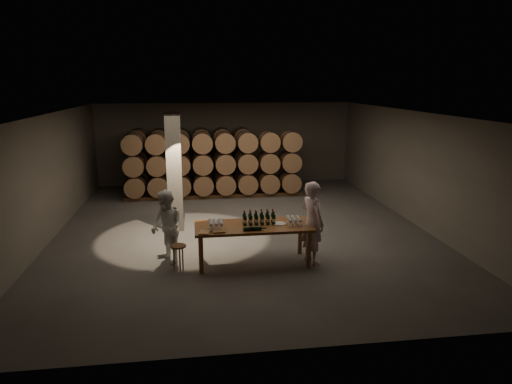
{
  "coord_description": "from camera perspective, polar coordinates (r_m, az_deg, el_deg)",
  "views": [
    {
      "loc": [
        -1.26,
        -12.11,
        4.02
      ],
      "look_at": [
        0.37,
        -0.23,
        1.1
      ],
      "focal_mm": 32.0,
      "sensor_mm": 36.0,
      "label": 1
    }
  ],
  "objects": [
    {
      "name": "bottle_cluster",
      "position": [
        10.23,
        0.37,
        -3.39
      ],
      "size": [
        0.73,
        0.23,
        0.32
      ],
      "color": "black",
      "rests_on": "tasting_table"
    },
    {
      "name": "tasting_table",
      "position": [
        10.22,
        -0.34,
        -4.7
      ],
      "size": [
        2.6,
        1.1,
        0.9
      ],
      "color": "brown",
      "rests_on": "ground"
    },
    {
      "name": "notebook_near",
      "position": [
        9.76,
        -4.69,
        -4.91
      ],
      "size": [
        0.29,
        0.24,
        0.03
      ],
      "primitive_type": "cube",
      "rotation": [
        0.0,
        0.0,
        0.14
      ],
      "color": "olive",
      "rests_on": "tasting_table"
    },
    {
      "name": "stool",
      "position": [
        10.12,
        -9.67,
        -7.13
      ],
      "size": [
        0.33,
        0.33,
        0.56
      ],
      "rotation": [
        0.0,
        0.0,
        0.23
      ],
      "color": "#53331C",
      "rests_on": "ground"
    },
    {
      "name": "lying_bottles",
      "position": [
        9.8,
        -0.4,
        -4.61
      ],
      "size": [
        0.5,
        0.09,
        0.09
      ],
      "color": "black",
      "rests_on": "tasting_table"
    },
    {
      "name": "person_woman",
      "position": [
        10.44,
        -11.08,
        -4.33
      ],
      "size": [
        0.97,
        1.03,
        1.68
      ],
      "primitive_type": "imported",
      "rotation": [
        0.0,
        0.0,
        -1.01
      ],
      "color": "silver",
      "rests_on": "ground"
    },
    {
      "name": "plate",
      "position": [
        10.27,
        2.95,
        -3.97
      ],
      "size": [
        0.29,
        0.29,
        0.02
      ],
      "primitive_type": "cylinder",
      "color": "white",
      "rests_on": "tasting_table"
    },
    {
      "name": "glass_cluster_left",
      "position": [
        9.95,
        -5.04,
        -3.82
      ],
      "size": [
        0.31,
        0.42,
        0.19
      ],
      "color": "silver",
      "rests_on": "tasting_table"
    },
    {
      "name": "notebook_corner",
      "position": [
        9.73,
        -6.43,
        -5.03
      ],
      "size": [
        0.28,
        0.32,
        0.02
      ],
      "primitive_type": "cube",
      "rotation": [
        0.0,
        0.0,
        -0.25
      ],
      "color": "olive",
      "rests_on": "tasting_table"
    },
    {
      "name": "barrel_stack_back",
      "position": [
        17.54,
        -8.05,
        4.28
      ],
      "size": [
        4.7,
        0.95,
        2.31
      ],
      "color": "#53331C",
      "rests_on": "ground"
    },
    {
      "name": "glass_cluster_right",
      "position": [
        10.26,
        4.77,
        -3.38
      ],
      "size": [
        0.3,
        0.41,
        0.16
      ],
      "color": "silver",
      "rests_on": "tasting_table"
    },
    {
      "name": "pen",
      "position": [
        9.71,
        -4.38,
        -5.06
      ],
      "size": [
        0.13,
        0.03,
        0.01
      ],
      "primitive_type": "cylinder",
      "rotation": [
        0.0,
        1.57,
        -0.18
      ],
      "color": "black",
      "rests_on": "tasting_table"
    },
    {
      "name": "room",
      "position": [
        12.56,
        -10.16,
        2.36
      ],
      "size": [
        12.0,
        12.0,
        12.0
      ],
      "color": "#504D4B",
      "rests_on": "ground"
    },
    {
      "name": "barrel_stack_front",
      "position": [
        16.18,
        -5.28,
        3.57
      ],
      "size": [
        6.26,
        0.95,
        2.31
      ],
      "color": "#53331C",
      "rests_on": "ground"
    },
    {
      "name": "person_man",
      "position": [
        10.3,
        7.06,
        -3.8
      ],
      "size": [
        0.67,
        0.81,
        1.89
      ],
      "primitive_type": "imported",
      "rotation": [
        0.0,
        0.0,
        1.95
      ],
      "color": "#F5D4DB",
      "rests_on": "ground"
    }
  ]
}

